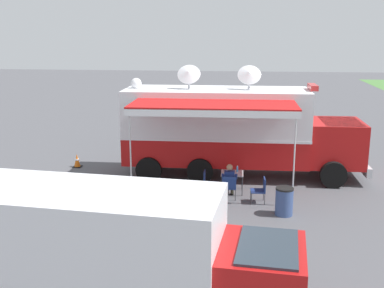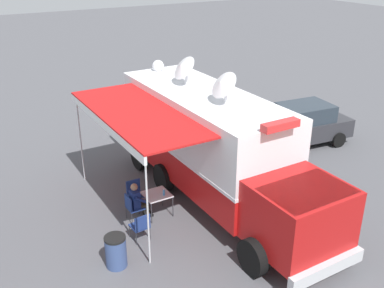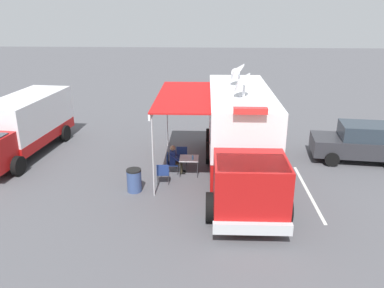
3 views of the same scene
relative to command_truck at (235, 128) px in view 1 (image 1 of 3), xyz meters
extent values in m
plane|color=#515156|center=(-0.03, -0.75, -1.95)|extent=(100.00, 100.00, 0.00)
cube|color=silver|center=(-2.62, 1.44, -1.94)|extent=(0.17, 4.80, 0.01)
cube|color=#B71414|center=(-0.03, -0.75, -0.80)|extent=(2.58, 7.23, 1.10)
cube|color=white|center=(-0.03, -0.75, 0.60)|extent=(2.58, 7.23, 1.70)
cube|color=white|center=(-0.03, -0.75, -0.25)|extent=(2.60, 7.25, 0.10)
cube|color=#B71414|center=(-0.08, 3.90, -0.50)|extent=(2.32, 2.12, 1.70)
cube|color=#28333D|center=(-0.08, 4.10, 0.00)|extent=(2.17, 1.49, 0.70)
cube|color=silver|center=(-0.09, 5.03, -1.40)|extent=(2.38, 0.23, 0.36)
cylinder|color=black|center=(-1.32, 3.69, -1.45)|extent=(0.31, 1.00, 1.00)
cylinder|color=black|center=(1.18, 3.71, -1.45)|extent=(0.31, 1.00, 1.00)
cylinder|color=black|center=(-1.27, -1.30, -1.45)|extent=(0.31, 1.00, 1.00)
cylinder|color=black|center=(1.23, -1.28, -1.45)|extent=(0.31, 1.00, 1.00)
cylinder|color=black|center=(-1.25, -3.28, -1.45)|extent=(0.31, 1.00, 1.00)
cylinder|color=black|center=(1.25, -3.26, -1.45)|extent=(0.31, 1.00, 1.00)
cube|color=white|center=(-0.03, -0.75, 1.50)|extent=(2.58, 7.23, 0.10)
cube|color=red|center=(-0.07, 2.95, 1.67)|extent=(1.10, 0.29, 0.20)
cylinder|color=silver|center=(-0.01, -1.83, 1.78)|extent=(0.10, 0.10, 0.45)
cone|color=silver|center=(0.14, -1.83, 2.18)|extent=(0.73, 0.91, 0.81)
cylinder|color=silver|center=(-0.04, 0.51, 1.78)|extent=(0.10, 0.10, 0.45)
cone|color=silver|center=(0.11, 0.51, 2.18)|extent=(0.73, 0.91, 0.81)
sphere|color=white|center=(0.01, -3.95, 1.73)|extent=(0.44, 0.44, 0.44)
cube|color=red|center=(2.32, -0.72, 1.30)|extent=(2.26, 5.78, 0.06)
cube|color=white|center=(3.38, -0.71, 1.16)|extent=(0.14, 5.76, 0.24)
cylinder|color=silver|center=(3.29, 2.02, -0.32)|extent=(0.05, 0.05, 3.25)
cylinder|color=silver|center=(3.35, -3.44, -0.32)|extent=(0.05, 0.05, 3.25)
cube|color=silver|center=(2.08, -0.03, -1.23)|extent=(0.81, 0.81, 0.03)
cylinder|color=#333338|center=(1.71, 0.34, -1.60)|extent=(0.03, 0.03, 0.70)
cylinder|color=#333338|center=(2.45, 0.35, -1.60)|extent=(0.03, 0.03, 0.70)
cylinder|color=#333338|center=(1.72, -0.40, -1.60)|extent=(0.03, 0.03, 0.70)
cylinder|color=#333338|center=(2.46, -0.39, -1.60)|extent=(0.03, 0.03, 0.70)
cylinder|color=#4C99D8|center=(1.92, 0.15, -1.12)|extent=(0.07, 0.07, 0.20)
cylinder|color=white|center=(1.92, 0.15, -1.01)|extent=(0.04, 0.04, 0.02)
cube|color=navy|center=(2.78, -0.10, -1.53)|extent=(0.49, 0.49, 0.04)
cube|color=navy|center=(3.00, -0.10, -1.30)|extent=(0.05, 0.48, 0.44)
cylinder|color=#333338|center=(2.56, -0.33, -1.74)|extent=(0.02, 0.02, 0.42)
cylinder|color=#333338|center=(2.56, 0.11, -1.74)|extent=(0.02, 0.02, 0.42)
cylinder|color=#333338|center=(3.00, -0.32, -1.74)|extent=(0.02, 0.02, 0.42)
cylinder|color=#333338|center=(3.00, 0.12, -1.74)|extent=(0.02, 0.02, 0.42)
cube|color=navy|center=(2.46, -0.78, -1.53)|extent=(0.49, 0.49, 0.04)
cube|color=navy|center=(2.46, -1.00, -1.30)|extent=(0.48, 0.05, 0.44)
cylinder|color=#333338|center=(2.23, -0.56, -1.74)|extent=(0.02, 0.02, 0.42)
cylinder|color=#333338|center=(2.67, -0.55, -1.74)|extent=(0.02, 0.02, 0.42)
cylinder|color=#333338|center=(2.24, -1.00, -1.74)|extent=(0.02, 0.02, 0.42)
cylinder|color=#333338|center=(2.68, -0.99, -1.74)|extent=(0.02, 0.02, 0.42)
cube|color=navy|center=(3.08, 0.88, -1.53)|extent=(0.51, 0.51, 0.04)
cube|color=navy|center=(3.07, 1.10, -1.30)|extent=(0.48, 0.07, 0.44)
cylinder|color=#333338|center=(3.31, 0.67, -1.74)|extent=(0.02, 0.02, 0.42)
cylinder|color=#333338|center=(2.88, 0.64, -1.74)|extent=(0.02, 0.02, 0.42)
cylinder|color=#333338|center=(3.29, 1.11, -1.74)|extent=(0.02, 0.02, 0.42)
cylinder|color=#333338|center=(2.85, 1.08, -1.74)|extent=(0.02, 0.02, 0.42)
cube|color=navy|center=(2.78, -0.10, -1.23)|extent=(0.24, 0.36, 0.56)
sphere|color=#A37556|center=(2.78, -0.10, -0.81)|extent=(0.22, 0.22, 0.22)
cylinder|color=navy|center=(2.66, -0.34, -1.19)|extent=(0.43, 0.09, 0.34)
cylinder|color=navy|center=(2.66, 0.12, -1.19)|extent=(0.43, 0.09, 0.34)
cylinder|color=#383323|center=(2.60, -0.21, -1.51)|extent=(0.38, 0.13, 0.13)
cylinder|color=#383323|center=(2.42, -0.21, -1.74)|extent=(0.11, 0.11, 0.42)
cube|color=black|center=(2.36, -0.21, -1.91)|extent=(0.24, 0.10, 0.07)
cylinder|color=#383323|center=(2.60, -0.01, -1.51)|extent=(0.38, 0.13, 0.13)
cylinder|color=#383323|center=(2.42, -0.01, -1.74)|extent=(0.11, 0.11, 0.42)
cube|color=black|center=(2.36, -0.01, -1.91)|extent=(0.24, 0.10, 0.07)
cylinder|color=#384C7F|center=(4.11, 1.68, -1.52)|extent=(0.56, 0.56, 0.85)
cylinder|color=black|center=(4.11, 1.68, -1.07)|extent=(0.57, 0.57, 0.06)
cube|color=black|center=(-0.47, -6.74, -1.93)|extent=(0.36, 0.36, 0.03)
cone|color=orange|center=(-0.47, -6.74, -1.64)|extent=(0.26, 0.26, 0.55)
cylinder|color=white|center=(-0.47, -6.74, -1.61)|extent=(0.17, 0.17, 0.06)
cube|color=white|center=(10.04, -2.65, -0.35)|extent=(2.58, 5.37, 2.20)
cube|color=#B71414|center=(10.04, -2.65, -1.20)|extent=(2.60, 5.40, 0.50)
cube|color=#B71414|center=(10.36, 0.73, -0.83)|extent=(2.03, 1.77, 1.40)
cube|color=#28333D|center=(10.37, 0.83, -0.38)|extent=(1.78, 1.25, 0.60)
cylinder|color=black|center=(9.28, 0.43, -1.53)|extent=(0.34, 0.86, 0.84)
cylinder|color=black|center=(8.86, -3.98, -1.53)|extent=(0.34, 0.86, 0.84)
cube|color=#2D2D33|center=(-5.64, -1.93, -1.25)|extent=(4.37, 2.25, 0.76)
cube|color=#28333D|center=(-5.79, -1.92, -0.53)|extent=(2.26, 1.82, 0.68)
cylinder|color=black|center=(-4.25, -1.18, -1.63)|extent=(0.66, 0.29, 0.64)
cylinder|color=black|center=(-4.45, -2.97, -1.63)|extent=(0.66, 0.29, 0.64)
cylinder|color=black|center=(-6.84, -0.89, -1.63)|extent=(0.66, 0.29, 0.64)
cylinder|color=black|center=(-7.03, -2.68, -1.63)|extent=(0.66, 0.29, 0.64)
camera|label=1|loc=(18.63, 0.30, 3.82)|focal=44.61mm
camera|label=2|loc=(7.14, 10.91, 5.80)|focal=41.58mm
camera|label=3|loc=(1.24, 15.09, 4.91)|focal=36.22mm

